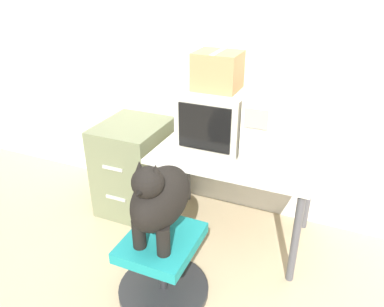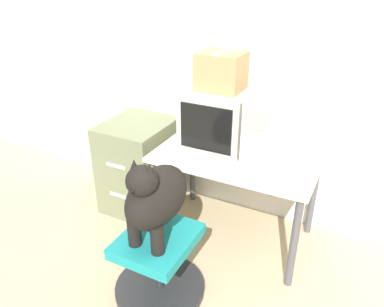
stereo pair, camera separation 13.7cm
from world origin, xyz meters
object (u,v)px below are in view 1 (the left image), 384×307
(office_chair, at_px, (163,266))
(dog, at_px, (159,198))
(keyboard, at_px, (202,162))
(crt_monitor, at_px, (216,117))
(pc_tower, at_px, (264,122))
(filing_cabinet, at_px, (134,167))
(cardboard_box, at_px, (218,71))

(office_chair, distance_m, dog, 0.50)
(keyboard, distance_m, office_chair, 0.71)
(crt_monitor, distance_m, dog, 0.86)
(pc_tower, bearing_deg, keyboard, -133.30)
(dog, xyz_separation_m, filing_cabinet, (-0.66, 0.78, -0.34))
(crt_monitor, bearing_deg, filing_cabinet, -174.66)
(cardboard_box, bearing_deg, filing_cabinet, -174.34)
(crt_monitor, relative_size, cardboard_box, 1.55)
(office_chair, xyz_separation_m, filing_cabinet, (-0.66, 0.77, 0.16))
(office_chair, distance_m, filing_cabinet, 1.03)
(filing_cabinet, xyz_separation_m, cardboard_box, (0.69, 0.07, 0.86))
(dog, bearing_deg, keyboard, 83.12)
(dog, relative_size, cardboard_box, 1.83)
(filing_cabinet, bearing_deg, crt_monitor, 5.34)
(office_chair, bearing_deg, keyboard, 83.09)
(crt_monitor, bearing_deg, pc_tower, -2.30)
(office_chair, bearing_deg, pc_tower, 65.70)
(keyboard, bearing_deg, dog, -96.88)
(office_chair, bearing_deg, filing_cabinet, 130.48)
(crt_monitor, xyz_separation_m, dog, (-0.03, -0.84, -0.19))
(office_chair, bearing_deg, crt_monitor, 88.28)
(crt_monitor, xyz_separation_m, pc_tower, (0.35, -0.01, 0.02))
(office_chair, relative_size, filing_cabinet, 0.76)
(dog, height_order, cardboard_box, cardboard_box)
(keyboard, distance_m, cardboard_box, 0.63)
(keyboard, bearing_deg, filing_cabinet, 158.67)
(crt_monitor, bearing_deg, keyboard, -84.28)
(office_chair, xyz_separation_m, cardboard_box, (0.03, 0.84, 1.02))
(crt_monitor, relative_size, dog, 0.85)
(keyboard, xyz_separation_m, office_chair, (-0.06, -0.49, -0.50))
(office_chair, height_order, filing_cabinet, filing_cabinet)
(crt_monitor, height_order, filing_cabinet, crt_monitor)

